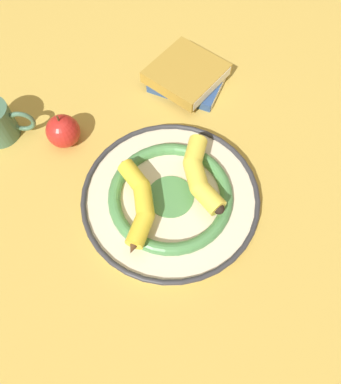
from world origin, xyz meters
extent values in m
plane|color=gold|center=(0.00, 0.00, 0.00)|extent=(2.80, 2.80, 0.00)
cylinder|color=beige|center=(-0.02, -0.02, 0.01)|extent=(0.34, 0.34, 0.02)
torus|color=#4C894C|center=(-0.02, -0.02, 0.02)|extent=(0.25, 0.25, 0.02)
cylinder|color=#4C894C|center=(-0.02, -0.02, 0.02)|extent=(0.09, 0.09, 0.00)
torus|color=#333338|center=(-0.02, -0.02, 0.02)|extent=(0.35, 0.35, 0.01)
cylinder|color=yellow|center=(-0.09, -0.09, 0.05)|extent=(0.06, 0.07, 0.03)
cylinder|color=yellow|center=(-0.07, -0.03, 0.05)|extent=(0.04, 0.06, 0.03)
cylinder|color=yellow|center=(-0.08, 0.03, 0.05)|extent=(0.05, 0.07, 0.03)
sphere|color=yellow|center=(-0.08, -0.06, 0.05)|extent=(0.03, 0.03, 0.03)
sphere|color=yellow|center=(-0.07, 0.00, 0.05)|extent=(0.03, 0.03, 0.03)
cone|color=#472D19|center=(-0.11, -0.11, 0.05)|extent=(0.04, 0.04, 0.03)
sphere|color=black|center=(-0.09, 0.05, 0.05)|extent=(0.02, 0.02, 0.02)
cylinder|color=yellow|center=(0.06, 0.04, 0.06)|extent=(0.06, 0.07, 0.04)
cylinder|color=yellow|center=(0.04, -0.01, 0.06)|extent=(0.04, 0.06, 0.04)
cylinder|color=yellow|center=(0.05, -0.06, 0.06)|extent=(0.05, 0.07, 0.04)
sphere|color=yellow|center=(0.04, 0.02, 0.06)|extent=(0.04, 0.04, 0.04)
sphere|color=yellow|center=(0.04, -0.04, 0.06)|extent=(0.04, 0.04, 0.04)
cone|color=#472D19|center=(0.07, 0.07, 0.06)|extent=(0.04, 0.04, 0.03)
sphere|color=black|center=(0.05, -0.09, 0.06)|extent=(0.02, 0.02, 0.02)
cube|color=#2D4C84|center=(0.12, 0.27, 0.01)|extent=(0.20, 0.20, 0.02)
cube|color=white|center=(0.12, 0.26, 0.01)|extent=(0.19, 0.19, 0.02)
cube|color=#B28933|center=(0.12, 0.27, 0.03)|extent=(0.21, 0.21, 0.03)
cube|color=white|center=(0.12, 0.27, 0.03)|extent=(0.20, 0.20, 0.02)
torus|color=#477056|center=(-0.27, 0.24, 0.04)|extent=(0.06, 0.03, 0.06)
sphere|color=red|center=(-0.19, 0.19, 0.04)|extent=(0.07, 0.07, 0.07)
cylinder|color=#4C3319|center=(-0.19, 0.19, 0.08)|extent=(0.00, 0.00, 0.01)
camera|label=1|loc=(-0.12, -0.34, 0.68)|focal=35.00mm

